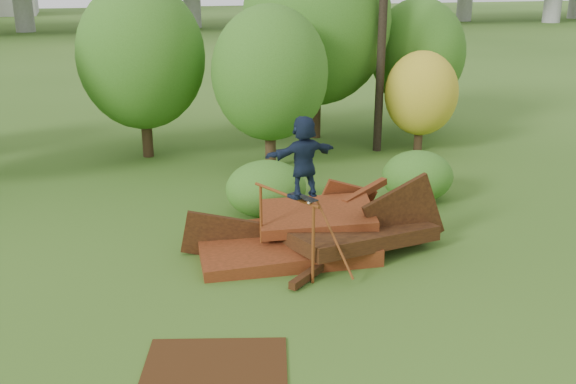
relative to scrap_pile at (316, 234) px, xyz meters
name	(u,v)px	position (x,y,z in m)	size (l,w,h in m)	color
ground	(363,302)	(-0.01, -2.52, -0.36)	(240.00, 240.00, 0.00)	#2D5116
scrap_pile	(316,234)	(0.00, 0.00, 0.00)	(5.85, 3.21, 2.03)	#401E0B
grind_rail	(286,218)	(-0.93, -0.74, 0.77)	(0.79, 1.80, 1.66)	brown
skateboard	(303,197)	(-0.73, -1.21, 1.35)	(0.42, 0.68, 0.07)	black
skater	(304,157)	(-0.73, -1.21, 2.15)	(1.47, 0.47, 1.58)	#151F36
flat_plate	(215,366)	(-3.06, -3.71, -0.35)	(2.21, 1.58, 0.03)	#371E0B
tree_1	(141,56)	(-2.57, 8.99, 2.94)	(4.05, 4.05, 5.64)	black
tree_2	(270,74)	(0.93, 6.43, 2.58)	(3.54, 3.54, 4.99)	black
tree_3	(317,20)	(3.68, 9.74, 3.90)	(5.25, 5.25, 7.28)	black
tree_4	(421,93)	(6.37, 6.82, 1.62)	(2.47, 2.47, 3.41)	black
tree_5	(418,54)	(7.72, 9.59, 2.58)	(3.56, 3.56, 5.00)	black
shrub_left	(266,189)	(-0.41, 2.42, 0.34)	(2.03, 1.87, 1.41)	#2C5416
shrub_right	(417,176)	(3.74, 2.22, 0.32)	(1.92, 1.76, 1.36)	#2C5416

